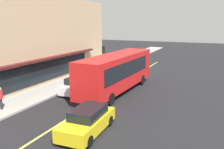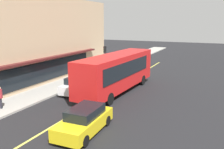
{
  "view_description": "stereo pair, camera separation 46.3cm",
  "coord_description": "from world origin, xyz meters",
  "px_view_note": "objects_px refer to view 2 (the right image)",
  "views": [
    {
      "loc": [
        -19.94,
        -8.82,
        6.37
      ],
      "look_at": [
        -0.2,
        -0.04,
        1.6
      ],
      "focal_mm": 38.19,
      "sensor_mm": 36.0,
      "label": 1
    },
    {
      "loc": [
        -19.75,
        -9.24,
        6.37
      ],
      "look_at": [
        -0.2,
        -0.04,
        1.6
      ],
      "focal_mm": 38.19,
      "sensor_mm": 36.0,
      "label": 2
    }
  ],
  "objects_px": {
    "car_yellow": "(85,121)",
    "car_maroon": "(109,72)",
    "bus": "(117,71)",
    "traffic_light": "(105,52)",
    "pedestrian_near_storefront": "(0,96)",
    "car_white": "(79,85)"
  },
  "relations": [
    {
      "from": "car_yellow",
      "to": "car_maroon",
      "type": "bearing_deg",
      "value": 19.91
    },
    {
      "from": "bus",
      "to": "car_yellow",
      "type": "relative_size",
      "value": 2.58
    },
    {
      "from": "traffic_light",
      "to": "pedestrian_near_storefront",
      "type": "height_order",
      "value": "traffic_light"
    },
    {
      "from": "car_white",
      "to": "pedestrian_near_storefront",
      "type": "distance_m",
      "value": 6.88
    },
    {
      "from": "bus",
      "to": "car_maroon",
      "type": "distance_m",
      "value": 5.69
    },
    {
      "from": "bus",
      "to": "car_white",
      "type": "bearing_deg",
      "value": 119.02
    },
    {
      "from": "car_yellow",
      "to": "pedestrian_near_storefront",
      "type": "bearing_deg",
      "value": 86.46
    },
    {
      "from": "bus",
      "to": "car_white",
      "type": "distance_m",
      "value": 3.76
    },
    {
      "from": "bus",
      "to": "traffic_light",
      "type": "distance_m",
      "value": 9.34
    },
    {
      "from": "car_maroon",
      "to": "car_yellow",
      "type": "distance_m",
      "value": 13.98
    },
    {
      "from": "car_maroon",
      "to": "pedestrian_near_storefront",
      "type": "distance_m",
      "value": 12.97
    },
    {
      "from": "car_maroon",
      "to": "pedestrian_near_storefront",
      "type": "height_order",
      "value": "pedestrian_near_storefront"
    },
    {
      "from": "traffic_light",
      "to": "car_yellow",
      "type": "distance_m",
      "value": 17.75
    },
    {
      "from": "car_white",
      "to": "bus",
      "type": "bearing_deg",
      "value": -60.98
    },
    {
      "from": "bus",
      "to": "traffic_light",
      "type": "bearing_deg",
      "value": 33.55
    },
    {
      "from": "traffic_light",
      "to": "pedestrian_near_storefront",
      "type": "relative_size",
      "value": 1.94
    },
    {
      "from": "traffic_light",
      "to": "car_maroon",
      "type": "bearing_deg",
      "value": -146.58
    },
    {
      "from": "bus",
      "to": "car_white",
      "type": "relative_size",
      "value": 2.56
    },
    {
      "from": "car_white",
      "to": "car_yellow",
      "type": "height_order",
      "value": "same"
    },
    {
      "from": "traffic_light",
      "to": "car_maroon",
      "type": "height_order",
      "value": "traffic_light"
    },
    {
      "from": "bus",
      "to": "traffic_light",
      "type": "xyz_separation_m",
      "value": [
        7.77,
        5.15,
        0.55
      ]
    },
    {
      "from": "car_maroon",
      "to": "car_yellow",
      "type": "relative_size",
      "value": 1.0
    }
  ]
}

